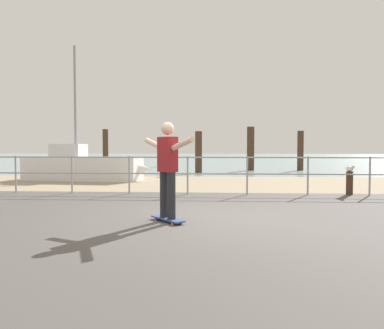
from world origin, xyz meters
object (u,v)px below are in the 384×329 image
sailboat (87,167)px  skateboard (168,219)px  bollard_short (349,183)px  seagull (350,169)px  skateboarder (168,164)px

sailboat → skateboard: (4.15, -8.28, -0.45)m
bollard_short → seagull: seagull is taller
skateboarder → bollard_short: (4.37, 4.18, -0.69)m
sailboat → seagull: (8.52, -4.12, 0.20)m
skateboard → sailboat: bearing=116.6°
bollard_short → seagull: (0.00, -0.02, 0.40)m
skateboard → skateboarder: bearing=90.0°
skateboard → seagull: (4.38, 4.16, 0.66)m
skateboard → skateboarder: size_ratio=0.45×
skateboard → seagull: seagull is taller
bollard_short → skateboarder: bearing=-136.3°
sailboat → seagull: 9.47m
skateboard → bollard_short: bearing=43.7°
skateboarder → bollard_short: bearing=43.7°
sailboat → skateboard: bearing=-63.4°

